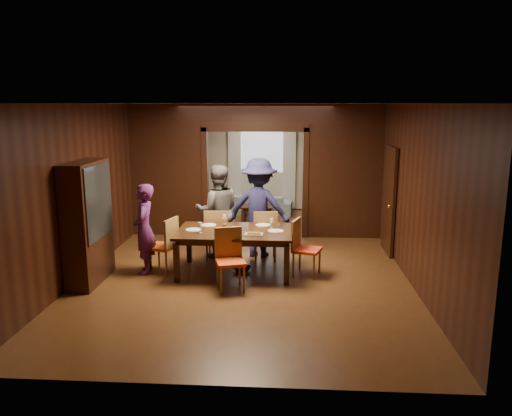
# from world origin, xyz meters

# --- Properties ---
(floor) EXTENTS (9.00, 9.00, 0.00)m
(floor) POSITION_xyz_m (0.00, 0.00, 0.00)
(floor) COLOR #523117
(floor) RESTS_ON ground
(ceiling) EXTENTS (5.50, 9.00, 0.02)m
(ceiling) POSITION_xyz_m (0.00, 0.00, 2.90)
(ceiling) COLOR silver
(ceiling) RESTS_ON room_walls
(room_walls) EXTENTS (5.52, 9.01, 2.90)m
(room_walls) POSITION_xyz_m (0.00, 1.89, 1.51)
(room_walls) COLOR black
(room_walls) RESTS_ON floor
(person_purple) EXTENTS (0.43, 0.61, 1.57)m
(person_purple) POSITION_xyz_m (-1.74, -1.01, 0.78)
(person_purple) COLOR #4E1D54
(person_purple) RESTS_ON floor
(person_grey) EXTENTS (0.98, 0.83, 1.78)m
(person_grey) POSITION_xyz_m (-0.62, 0.04, 0.89)
(person_grey) COLOR #514F56
(person_grey) RESTS_ON floor
(person_navy) EXTENTS (1.34, 0.93, 1.90)m
(person_navy) POSITION_xyz_m (0.17, 0.11, 0.95)
(person_navy) COLOR #1C1C46
(person_navy) RESTS_ON floor
(sofa) EXTENTS (1.84, 0.83, 0.52)m
(sofa) POSITION_xyz_m (-0.07, 3.85, 0.26)
(sofa) COLOR #8BACB6
(sofa) RESTS_ON floor
(serving_bowl) EXTENTS (0.31, 0.31, 0.08)m
(serving_bowl) POSITION_xyz_m (-0.07, -0.84, 0.80)
(serving_bowl) COLOR black
(serving_bowl) RESTS_ON dining_table
(dining_table) EXTENTS (1.97, 1.22, 0.76)m
(dining_table) POSITION_xyz_m (-0.19, -0.92, 0.38)
(dining_table) COLOR black
(dining_table) RESTS_ON floor
(coffee_table) EXTENTS (0.80, 0.50, 0.40)m
(coffee_table) POSITION_xyz_m (-0.06, 2.98, 0.20)
(coffee_table) COLOR black
(coffee_table) RESTS_ON floor
(chair_left) EXTENTS (0.55, 0.55, 0.97)m
(chair_left) POSITION_xyz_m (-1.46, -0.93, 0.48)
(chair_left) COLOR #C94612
(chair_left) RESTS_ON floor
(chair_right) EXTENTS (0.56, 0.56, 0.97)m
(chair_right) POSITION_xyz_m (1.06, -0.97, 0.48)
(chair_right) COLOR #F03A16
(chair_right) RESTS_ON floor
(chair_far_l) EXTENTS (0.44, 0.44, 0.97)m
(chair_far_l) POSITION_xyz_m (-0.60, -0.13, 0.48)
(chair_far_l) COLOR orange
(chair_far_l) RESTS_ON floor
(chair_far_r) EXTENTS (0.48, 0.48, 0.97)m
(chair_far_r) POSITION_xyz_m (0.30, -0.14, 0.48)
(chair_far_r) COLOR #F25716
(chair_far_r) RESTS_ON floor
(chair_near) EXTENTS (0.55, 0.55, 0.97)m
(chair_near) POSITION_xyz_m (-0.17, -1.72, 0.48)
(chair_near) COLOR #E44515
(chair_near) RESTS_ON floor
(hutch) EXTENTS (0.40, 1.20, 2.00)m
(hutch) POSITION_xyz_m (-2.53, -1.50, 1.00)
(hutch) COLOR black
(hutch) RESTS_ON floor
(door_right) EXTENTS (0.06, 0.90, 2.10)m
(door_right) POSITION_xyz_m (2.70, 0.50, 1.05)
(door_right) COLOR black
(door_right) RESTS_ON floor
(window_far) EXTENTS (1.20, 0.03, 1.30)m
(window_far) POSITION_xyz_m (0.00, 4.44, 1.70)
(window_far) COLOR silver
(window_far) RESTS_ON back_wall
(curtain_left) EXTENTS (0.35, 0.06, 2.40)m
(curtain_left) POSITION_xyz_m (-0.75, 4.40, 1.25)
(curtain_left) COLOR white
(curtain_left) RESTS_ON back_wall
(curtain_right) EXTENTS (0.35, 0.06, 2.40)m
(curtain_right) POSITION_xyz_m (0.75, 4.40, 1.25)
(curtain_right) COLOR white
(curtain_right) RESTS_ON back_wall
(plate_left) EXTENTS (0.27, 0.27, 0.01)m
(plate_left) POSITION_xyz_m (-0.90, -0.94, 0.77)
(plate_left) COLOR white
(plate_left) RESTS_ON dining_table
(plate_far_l) EXTENTS (0.27, 0.27, 0.01)m
(plate_far_l) POSITION_xyz_m (-0.69, -0.59, 0.77)
(plate_far_l) COLOR white
(plate_far_l) RESTS_ON dining_table
(plate_far_r) EXTENTS (0.27, 0.27, 0.01)m
(plate_far_r) POSITION_xyz_m (0.28, -0.52, 0.77)
(plate_far_r) COLOR white
(plate_far_r) RESTS_ON dining_table
(plate_right) EXTENTS (0.27, 0.27, 0.01)m
(plate_right) POSITION_xyz_m (0.52, -0.93, 0.77)
(plate_right) COLOR silver
(plate_right) RESTS_ON dining_table
(plate_near) EXTENTS (0.27, 0.27, 0.01)m
(plate_near) POSITION_xyz_m (-0.21, -1.32, 0.77)
(plate_near) COLOR silver
(plate_near) RESTS_ON dining_table
(platter_a) EXTENTS (0.30, 0.20, 0.04)m
(platter_a) POSITION_xyz_m (-0.26, -1.05, 0.78)
(platter_a) COLOR gray
(platter_a) RESTS_ON dining_table
(platter_b) EXTENTS (0.30, 0.20, 0.04)m
(platter_b) POSITION_xyz_m (0.16, -1.18, 0.78)
(platter_b) COLOR gray
(platter_b) RESTS_ON dining_table
(wineglass_left) EXTENTS (0.08, 0.08, 0.18)m
(wineglass_left) POSITION_xyz_m (-0.75, -1.12, 0.85)
(wineglass_left) COLOR silver
(wineglass_left) RESTS_ON dining_table
(wineglass_far) EXTENTS (0.08, 0.08, 0.18)m
(wineglass_far) POSITION_xyz_m (-0.42, -0.47, 0.85)
(wineglass_far) COLOR silver
(wineglass_far) RESTS_ON dining_table
(wineglass_right) EXTENTS (0.08, 0.08, 0.18)m
(wineglass_right) POSITION_xyz_m (0.45, -0.74, 0.85)
(wineglass_right) COLOR white
(wineglass_right) RESTS_ON dining_table
(tumbler) EXTENTS (0.07, 0.07, 0.14)m
(tumbler) POSITION_xyz_m (-0.17, -1.22, 0.83)
(tumbler) COLOR silver
(tumbler) RESTS_ON dining_table
(condiment_jar) EXTENTS (0.08, 0.08, 0.11)m
(condiment_jar) POSITION_xyz_m (-0.36, -0.95, 0.82)
(condiment_jar) COLOR #472310
(condiment_jar) RESTS_ON dining_table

